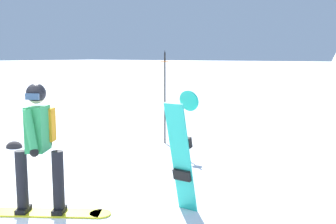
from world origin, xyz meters
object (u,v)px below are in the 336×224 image
snowboarder_main (39,145)px  spare_snowboard (182,152)px  piste_marker_near (165,91)px  rock_small (14,147)px

snowboarder_main → spare_snowboard: size_ratio=1.06×
piste_marker_near → rock_small: bearing=-137.5°
piste_marker_near → rock_small: (-2.54, -2.32, -1.24)m
snowboarder_main → spare_snowboard: (1.52, 1.05, -0.10)m
piste_marker_near → rock_small: 3.66m
snowboarder_main → spare_snowboard: bearing=34.8°
spare_snowboard → rock_small: (-5.20, 1.05, -0.82)m
snowboarder_main → rock_small: (-3.68, 2.11, -0.92)m
spare_snowboard → rock_small: size_ratio=4.04×
snowboarder_main → spare_snowboard: 1.85m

